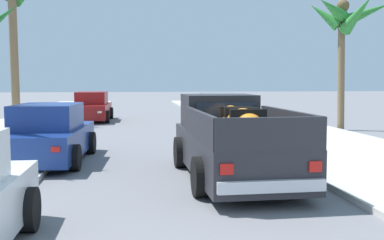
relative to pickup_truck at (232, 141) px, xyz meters
name	(u,v)px	position (x,y,z in m)	size (l,w,h in m)	color
sidewalk_right	(314,141)	(4.08, 5.20, -0.75)	(4.85, 60.00, 0.12)	beige
curb_left	(26,146)	(-5.55, 5.20, -0.76)	(0.16, 60.00, 0.10)	silver
curb_right	(286,142)	(3.05, 5.20, -0.76)	(0.16, 60.00, 0.10)	silver
pickup_truck	(232,141)	(0.00, 0.00, 0.00)	(2.30, 5.25, 1.80)	#28282D
car_right_near	(49,135)	(-4.37, 2.52, -0.10)	(2.21, 4.34, 1.54)	navy
car_left_mid	(218,111)	(1.84, 11.24, -0.10)	(2.11, 4.30, 1.54)	slate
car_right_mid	(92,107)	(-4.29, 14.80, -0.10)	(2.12, 4.30, 1.54)	maroon
palm_tree_right_fore	(12,0)	(-7.95, 13.91, 5.23)	(3.60, 3.36, 7.50)	brown
palm_tree_right_back	(346,20)	(6.86, 8.84, 3.87)	(3.67, 3.68, 5.67)	brown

